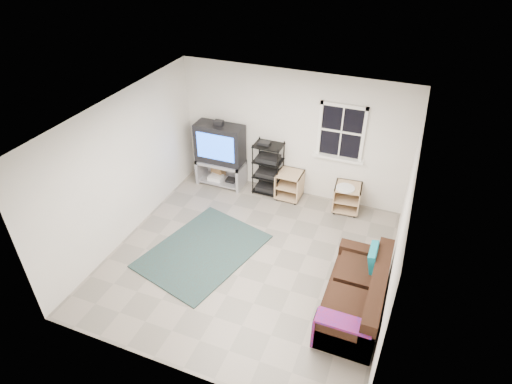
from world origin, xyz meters
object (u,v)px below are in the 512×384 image
at_px(side_table_left, 290,184).
at_px(side_table_right, 347,195).
at_px(sofa, 357,295).
at_px(tv_unit, 220,150).
at_px(av_rack, 268,171).

bearing_deg(side_table_left, side_table_right, -0.92).
height_order(side_table_left, sofa, sofa).
xyz_separation_m(tv_unit, sofa, (3.37, -2.46, -0.52)).
height_order(av_rack, sofa, av_rack).
bearing_deg(sofa, tv_unit, 143.83).
distance_m(side_table_left, sofa, 3.11).
distance_m(av_rack, side_table_left, 0.52).
relative_size(tv_unit, side_table_right, 2.54).
height_order(tv_unit, side_table_right, tv_unit).
distance_m(av_rack, side_table_right, 1.67).
xyz_separation_m(tv_unit, side_table_right, (2.72, 0.03, -0.49)).
relative_size(tv_unit, side_table_left, 2.53).
bearing_deg(side_table_left, sofa, -53.84).
height_order(tv_unit, av_rack, tv_unit).
bearing_deg(av_rack, side_table_right, -0.62).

